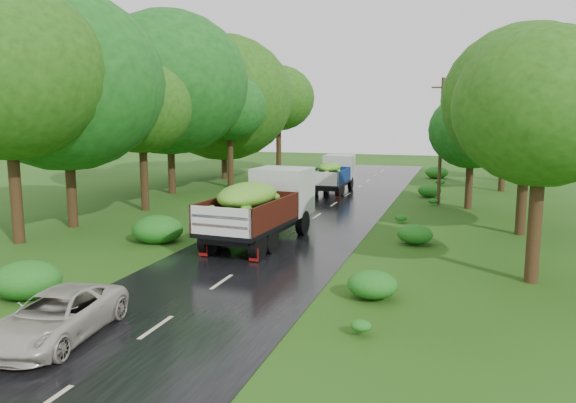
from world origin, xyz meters
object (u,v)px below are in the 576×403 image
at_px(truck_far, 334,172).
at_px(car, 57,316).
at_px(truck_near, 263,203).
at_px(utility_pole, 441,140).

distance_m(truck_far, car, 26.23).
relative_size(truck_near, utility_pole, 0.97).
height_order(truck_near, car, truck_near).
height_order(car, utility_pole, utility_pole).
xyz_separation_m(truck_near, utility_pole, (6.51, 12.09, 2.12)).
distance_m(truck_near, utility_pole, 13.89).
bearing_deg(car, truck_far, 82.44).
xyz_separation_m(truck_far, utility_pole, (7.00, -3.00, 2.40)).
xyz_separation_m(truck_far, car, (-0.70, -26.21, -0.77)).
xyz_separation_m(truck_near, car, (-1.18, -11.12, -1.06)).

